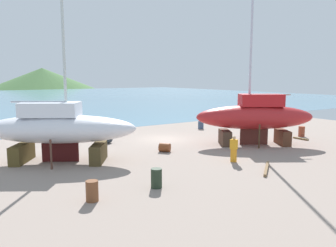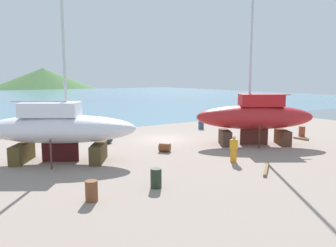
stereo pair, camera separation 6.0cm
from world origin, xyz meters
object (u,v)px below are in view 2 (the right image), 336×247
(barrel_tipped_left, at_px, (201,125))
(barrel_blue_faded, at_px, (92,191))
(barrel_tar_black, at_px, (302,132))
(barrel_tipped_right, at_px, (107,140))
(worker, at_px, (234,149))
(barrel_rust_near, at_px, (165,147))
(sailboat_small_center, at_px, (255,116))
(sailboat_mid_port, at_px, (59,128))
(barrel_by_slipway, at_px, (156,178))

(barrel_tipped_left, height_order, barrel_blue_faded, barrel_blue_faded)
(barrel_tar_black, xyz_separation_m, barrel_tipped_right, (-15.73, 6.75, -0.14))
(worker, height_order, barrel_rust_near, worker)
(sailboat_small_center, distance_m, barrel_tar_black, 6.50)
(barrel_tipped_right, relative_size, barrel_blue_faded, 0.86)
(worker, distance_m, barrel_tipped_right, 10.75)
(barrel_tar_black, bearing_deg, barrel_rust_near, 172.87)
(barrel_tipped_left, bearing_deg, sailboat_mid_port, -160.78)
(worker, height_order, barrel_tar_black, worker)
(sailboat_small_center, bearing_deg, barrel_rust_near, 18.36)
(barrel_tipped_left, distance_m, barrel_rust_near, 11.24)
(sailboat_mid_port, bearing_deg, barrel_tar_black, 24.34)
(sailboat_small_center, distance_m, barrel_tipped_right, 11.85)
(sailboat_small_center, bearing_deg, barrel_blue_faded, 48.82)
(barrel_tipped_left, distance_m, barrel_tar_black, 9.68)
(sailboat_small_center, relative_size, barrel_blue_faded, 16.10)
(sailboat_small_center, distance_m, barrel_by_slipway, 12.79)
(sailboat_mid_port, height_order, barrel_by_slipway, sailboat_mid_port)
(worker, relative_size, barrel_tipped_left, 2.08)
(worker, height_order, barrel_by_slipway, worker)
(sailboat_mid_port, relative_size, barrel_tipped_left, 19.40)
(barrel_blue_faded, bearing_deg, barrel_tipped_right, 63.78)
(sailboat_small_center, height_order, barrel_by_slipway, sailboat_small_center)
(barrel_by_slipway, xyz_separation_m, barrel_blue_faded, (-3.21, 0.03, -0.02))
(barrel_tar_black, bearing_deg, barrel_by_slipway, -165.71)
(worker, relative_size, barrel_tipped_right, 2.12)
(barrel_tar_black, bearing_deg, sailboat_small_center, -179.02)
(barrel_tipped_left, height_order, barrel_tar_black, barrel_tar_black)
(worker, bearing_deg, barrel_tipped_left, 41.78)
(sailboat_mid_port, distance_m, barrel_tar_black, 20.79)
(sailboat_small_center, relative_size, barrel_tar_black, 15.74)
(barrel_rust_near, relative_size, barrel_blue_faded, 0.84)
(sailboat_small_center, distance_m, sailboat_mid_port, 14.58)
(sailboat_mid_port, height_order, worker, sailboat_mid_port)
(barrel_rust_near, distance_m, barrel_tipped_right, 5.54)
(barrel_tar_black, relative_size, barrel_tipped_right, 1.18)
(sailboat_small_center, xyz_separation_m, barrel_blue_faded, (-15.05, -4.47, -1.78))
(sailboat_mid_port, relative_size, worker, 9.34)
(sailboat_small_center, bearing_deg, worker, 62.17)
(barrel_tar_black, relative_size, barrel_blue_faded, 1.02)
(sailboat_small_center, bearing_deg, barrel_tipped_left, -68.71)
(barrel_rust_near, bearing_deg, barrel_tipped_left, 37.51)
(barrel_blue_faded, bearing_deg, worker, 8.44)
(barrel_by_slipway, bearing_deg, worker, 12.73)
(sailboat_small_center, xyz_separation_m, barrel_tipped_left, (1.68, 8.64, -1.84))
(barrel_by_slipway, bearing_deg, barrel_blue_faded, 179.38)
(worker, xyz_separation_m, barrel_blue_faded, (-9.81, -1.46, -0.41))
(sailboat_small_center, height_order, barrel_tipped_left, sailboat_small_center)
(sailboat_small_center, height_order, barrel_tipped_right, sailboat_small_center)
(barrel_tipped_left, bearing_deg, worker, -120.71)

